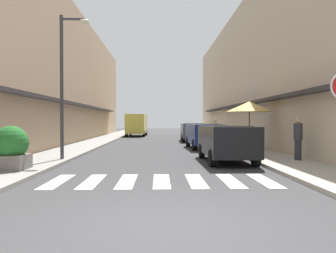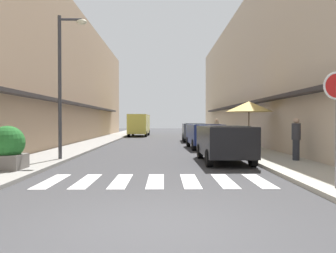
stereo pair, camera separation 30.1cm
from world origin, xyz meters
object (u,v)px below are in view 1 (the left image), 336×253
parked_car_near (226,139)px  pedestrian_walking_near (298,138)px  delivery_van (137,123)px  street_lamp (66,72)px  cafe_umbrella (249,107)px  planter_corner (11,148)px  pedestrian_walking_far (215,129)px  parked_car_mid (204,133)px  parked_car_far (193,130)px

parked_car_near → pedestrian_walking_near: pedestrian_walking_near is taller
delivery_van → street_lamp: (-1.33, -22.22, 2.22)m
street_lamp → cafe_umbrella: (8.49, 3.71, -1.23)m
cafe_umbrella → pedestrian_walking_near: cafe_umbrella is taller
pedestrian_walking_near → parked_car_near: bearing=100.6°
parked_car_near → street_lamp: bearing=177.7°
delivery_van → street_lamp: bearing=-93.4°
planter_corner → cafe_umbrella: bearing=34.8°
street_lamp → cafe_umbrella: street_lamp is taller
cafe_umbrella → pedestrian_walking_far: 9.37m
pedestrian_walking_far → street_lamp: bearing=149.6°
parked_car_mid → parked_car_near: bearing=-90.0°
parked_car_near → cafe_umbrella: bearing=62.8°
pedestrian_walking_near → pedestrian_walking_far: size_ratio=0.97×
pedestrian_walking_far → pedestrian_walking_near: bearing=-173.9°
street_lamp → pedestrian_walking_near: street_lamp is taller
parked_car_mid → cafe_umbrella: (2.03, -2.48, 1.48)m
parked_car_near → parked_car_far: 13.17m
street_lamp → pedestrian_walking_far: (8.29, 12.98, -2.60)m
pedestrian_walking_far → parked_car_mid: bearing=167.0°
cafe_umbrella → parked_car_far: bearing=102.5°
cafe_umbrella → street_lamp: bearing=-156.4°
street_lamp → pedestrian_walking_near: 9.62m
parked_car_near → pedestrian_walking_near: 2.79m
planter_corner → parked_car_mid: bearing=50.7°
parked_car_near → parked_car_far: size_ratio=1.03×
parked_car_far → planter_corner: size_ratio=2.89×
parked_car_near → cafe_umbrella: (2.03, 3.97, 1.48)m
parked_car_mid → pedestrian_walking_far: 7.03m
parked_car_near → pedestrian_walking_far: 13.36m
parked_car_near → planter_corner: (-7.40, -2.59, -0.12)m
parked_car_far → planter_corner: 17.41m
street_lamp → planter_corner: 4.12m
parked_car_far → cafe_umbrella: (2.03, -9.21, 1.48)m
parked_car_near → planter_corner: planter_corner is taller
parked_car_far → pedestrian_walking_far: 1.84m
parked_car_near → delivery_van: size_ratio=0.76×
pedestrian_walking_near → parked_car_mid: bearing=39.9°
parked_car_mid → planter_corner: planter_corner is taller
parked_car_mid → pedestrian_walking_near: 7.34m
parked_car_mid → pedestrian_walking_far: size_ratio=2.44×
parked_car_mid → parked_car_far: size_ratio=1.04×
cafe_umbrella → planter_corner: (-9.44, -6.56, -1.59)m
delivery_van → pedestrian_walking_far: (6.96, -9.24, -0.38)m
planter_corner → pedestrian_walking_far: 18.33m
parked_car_far → cafe_umbrella: 9.54m
planter_corner → pedestrian_walking_far: size_ratio=0.81×
delivery_van → pedestrian_walking_far: 11.57m
parked_car_far → street_lamp: size_ratio=0.69×
parked_car_far → cafe_umbrella: cafe_umbrella is taller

